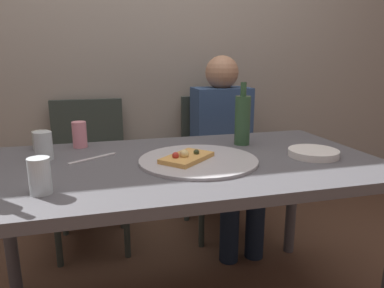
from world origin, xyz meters
The scene contains 14 objects.
back_wall centered at (0.00, 1.07, 1.30)m, with size 6.00×0.10×2.60m, color gray.
dining_table centered at (0.00, 0.00, 0.67)m, with size 1.65×0.87×0.74m.
pizza_tray centered at (0.07, -0.03, 0.75)m, with size 0.48×0.48×0.01m, color #ADADB2.
pizza_slice_last centered at (0.02, -0.03, 0.77)m, with size 0.25×0.24×0.05m.
beer_bottle centered at (0.36, 0.20, 0.87)m, with size 0.07×0.07×0.30m.
tumbler_near centered at (-0.50, -0.24, 0.80)m, with size 0.07×0.07×0.12m, color silver.
tumbler_far centered at (-0.54, 0.16, 0.80)m, with size 0.07×0.07×0.12m, color silver.
wine_glass centered at (-0.58, 0.36, 0.78)m, with size 0.08×0.08×0.08m, color #B7C6BC.
soda_can centered at (-0.40, 0.34, 0.80)m, with size 0.07×0.07×0.12m, color pink.
plate_stack centered at (0.57, -0.08, 0.76)m, with size 0.21×0.21×0.03m, color white.
table_knife centered at (-0.35, 0.12, 0.75)m, with size 0.22×0.02×0.01m, color #B7B7BC.
chair_left centered at (-0.38, 0.83, 0.51)m, with size 0.44×0.44×0.90m.
chair_right centered at (0.45, 0.83, 0.51)m, with size 0.44×0.44×0.90m.
guest_in_sweater centered at (0.45, 0.68, 0.64)m, with size 0.36×0.56×1.17m.
Camera 1 is at (-0.31, -1.35, 1.15)m, focal length 32.90 mm.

